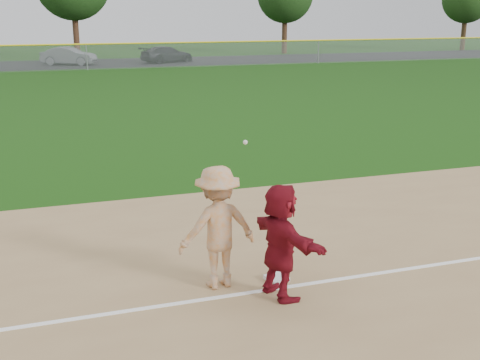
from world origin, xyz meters
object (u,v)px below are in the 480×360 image
object	(u,v)px
car_mid	(69,56)
base_runner	(281,241)
first_base	(277,278)
car_right	(167,54)

from	to	relation	value
car_mid	base_runner	bearing A→B (deg)	-154.97
first_base	base_runner	size ratio (longest dim) A/B	0.18
car_mid	car_right	world-z (taller)	car_mid
first_base	car_right	size ratio (longest dim) A/B	0.07
car_mid	car_right	xyz separation A→B (m)	(8.54, -0.02, -0.05)
base_runner	first_base	bearing A→B (deg)	-28.99
first_base	car_right	distance (m)	46.08
first_base	car_mid	bearing A→B (deg)	91.43
base_runner	car_right	xyz separation A→B (m)	(7.57, 46.03, -0.26)
first_base	base_runner	distance (m)	1.09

